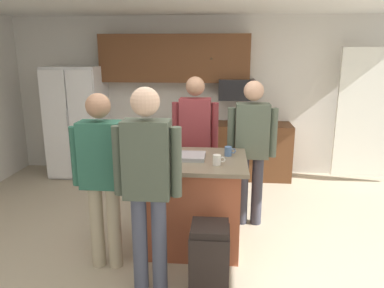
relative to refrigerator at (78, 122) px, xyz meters
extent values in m
plane|color=#B7A88E|center=(2.00, -2.38, -0.90)|extent=(7.04, 7.04, 0.00)
cube|color=silver|center=(2.00, 0.42, 0.40)|extent=(6.40, 0.10, 2.60)
cube|color=white|center=(4.60, 0.02, 0.20)|extent=(0.90, 0.06, 2.00)
cube|color=brown|center=(1.60, 0.22, 1.02)|extent=(2.40, 0.35, 0.75)
sphere|color=#4C3823|center=(2.20, 0.03, 1.02)|extent=(0.04, 0.04, 0.04)
cube|color=brown|center=(2.60, 0.10, -0.45)|extent=(1.80, 0.60, 0.90)
sphere|color=#4C3823|center=(3.05, -0.22, -0.45)|extent=(0.04, 0.04, 0.04)
cube|color=white|center=(0.00, 0.02, 0.00)|extent=(0.87, 0.70, 1.81)
cube|color=white|center=(-0.22, -0.35, 0.00)|extent=(0.41, 0.04, 1.73)
cube|color=white|center=(0.22, -0.35, 0.00)|extent=(0.41, 0.04, 1.73)
cylinder|color=#B2B2B7|center=(0.00, -0.38, 0.09)|extent=(0.02, 0.02, 0.35)
cube|color=black|center=(2.60, 0.12, 0.55)|extent=(0.56, 0.40, 0.32)
cube|color=#AD5638|center=(2.07, -2.19, -0.44)|extent=(1.03, 0.79, 0.93)
cube|color=#756651|center=(2.07, -2.19, 0.05)|extent=(1.17, 0.93, 0.04)
cylinder|color=tan|center=(1.22, -2.66, -0.49)|extent=(0.13, 0.13, 0.82)
cylinder|color=tan|center=(1.39, -2.66, -0.49)|extent=(0.13, 0.13, 0.82)
cube|color=#2D6651|center=(1.31, -2.66, 0.23)|extent=(0.38, 0.22, 0.62)
sphere|color=tan|center=(1.31, -2.66, 0.67)|extent=(0.22, 0.22, 0.22)
cylinder|color=#2D6651|center=(1.07, -2.66, 0.21)|extent=(0.09, 0.09, 0.55)
cylinder|color=#2D6651|center=(1.55, -2.66, 0.21)|extent=(0.09, 0.09, 0.55)
cylinder|color=#383842|center=(2.66, -1.62, -0.48)|extent=(0.13, 0.13, 0.84)
cylinder|color=#383842|center=(2.83, -1.62, -0.48)|extent=(0.13, 0.13, 0.84)
cube|color=#4C5647|center=(2.74, -1.62, 0.25)|extent=(0.38, 0.22, 0.63)
sphere|color=tan|center=(2.74, -1.62, 0.71)|extent=(0.23, 0.23, 0.23)
cylinder|color=#4C5647|center=(2.50, -1.62, 0.23)|extent=(0.09, 0.09, 0.57)
cylinder|color=#4C5647|center=(2.98, -1.62, 0.23)|extent=(0.09, 0.09, 0.57)
cylinder|color=#4C5166|center=(1.71, -2.97, -0.47)|extent=(0.13, 0.13, 0.86)
cylinder|color=#4C5166|center=(1.88, -2.97, -0.47)|extent=(0.13, 0.13, 0.86)
cube|color=#4C5647|center=(1.80, -2.97, 0.29)|extent=(0.38, 0.22, 0.65)
sphere|color=beige|center=(1.80, -2.97, 0.76)|extent=(0.23, 0.23, 0.23)
cylinder|color=#4C5647|center=(1.56, -2.97, 0.27)|extent=(0.09, 0.09, 0.58)
cylinder|color=#4C5647|center=(2.04, -2.97, 0.27)|extent=(0.09, 0.09, 0.58)
cylinder|color=#4C5166|center=(1.98, -1.38, -0.48)|extent=(0.13, 0.13, 0.85)
cylinder|color=#4C5166|center=(2.15, -1.38, -0.48)|extent=(0.13, 0.13, 0.85)
cube|color=maroon|center=(2.06, -1.38, 0.27)|extent=(0.38, 0.22, 0.64)
sphere|color=tan|center=(2.06, -1.38, 0.73)|extent=(0.23, 0.23, 0.23)
cylinder|color=maroon|center=(1.82, -1.38, 0.25)|extent=(0.09, 0.09, 0.57)
cylinder|color=maroon|center=(2.30, -1.38, 0.25)|extent=(0.09, 0.09, 0.57)
cylinder|color=white|center=(2.35, -2.38, 0.12)|extent=(0.08, 0.08, 0.10)
torus|color=white|center=(2.41, -2.38, 0.12)|extent=(0.06, 0.01, 0.06)
cylinder|color=black|center=(1.76, -2.39, 0.13)|extent=(0.06, 0.06, 0.13)
cylinder|color=#4C6B99|center=(2.47, -2.05, 0.12)|extent=(0.08, 0.08, 0.10)
torus|color=#4C6B99|center=(2.52, -2.05, 0.12)|extent=(0.06, 0.01, 0.06)
cylinder|color=black|center=(1.66, -2.18, 0.13)|extent=(0.07, 0.07, 0.13)
cylinder|color=black|center=(1.70, -1.91, 0.13)|extent=(0.07, 0.07, 0.12)
cube|color=#B7B7BC|center=(2.01, -2.18, 0.08)|extent=(0.44, 0.30, 0.02)
cube|color=#A8A8AD|center=(2.01, -2.18, 0.10)|extent=(0.44, 0.30, 0.02)
cube|color=black|center=(2.32, -2.93, -0.63)|extent=(0.34, 0.34, 0.55)
cube|color=black|center=(2.32, -2.93, -0.32)|extent=(0.32, 0.32, 0.06)
camera|label=1|loc=(2.42, -5.78, 1.14)|focal=34.30mm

